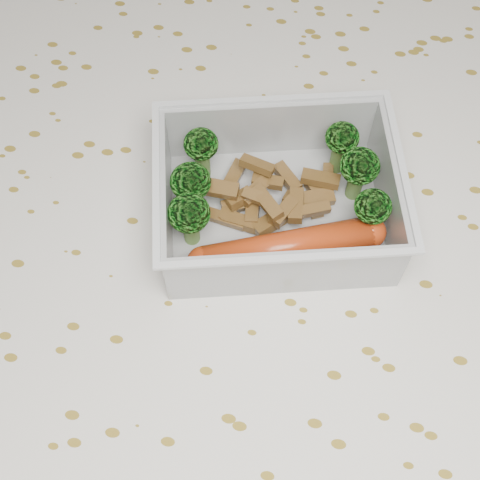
# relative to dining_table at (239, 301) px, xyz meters

# --- Properties ---
(ground_plane) EXTENTS (4.00, 4.00, 0.00)m
(ground_plane) POSITION_rel_dining_table_xyz_m (0.00, 0.00, -0.67)
(ground_plane) COLOR olive
(ground_plane) RESTS_ON ground
(dining_table) EXTENTS (1.40, 0.90, 0.75)m
(dining_table) POSITION_rel_dining_table_xyz_m (0.00, 0.00, 0.00)
(dining_table) COLOR brown
(dining_table) RESTS_ON ground
(tablecloth) EXTENTS (1.46, 0.96, 0.19)m
(tablecloth) POSITION_rel_dining_table_xyz_m (0.00, 0.00, 0.05)
(tablecloth) COLOR white
(tablecloth) RESTS_ON dining_table
(lunch_container) EXTENTS (0.20, 0.17, 0.06)m
(lunch_container) POSITION_rel_dining_table_xyz_m (0.02, 0.04, 0.11)
(lunch_container) COLOR silver
(lunch_container) RESTS_ON tablecloth
(broccoli_florets) EXTENTS (0.16, 0.11, 0.05)m
(broccoli_florets) POSITION_rel_dining_table_xyz_m (0.02, 0.04, 0.13)
(broccoli_florets) COLOR #608C3F
(broccoli_florets) RESTS_ON lunch_container
(meat_pile) EXTENTS (0.10, 0.07, 0.03)m
(meat_pile) POSITION_rel_dining_table_xyz_m (0.02, 0.04, 0.11)
(meat_pile) COLOR brown
(meat_pile) RESTS_ON lunch_container
(sausage) EXTENTS (0.14, 0.07, 0.02)m
(sausage) POSITION_rel_dining_table_xyz_m (0.04, -0.00, 0.11)
(sausage) COLOR #B03612
(sausage) RESTS_ON lunch_container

